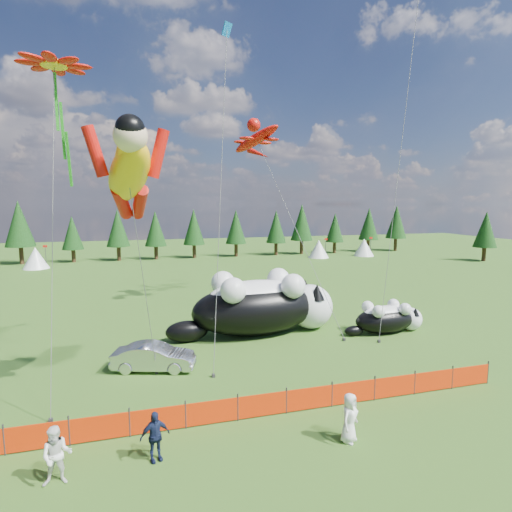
% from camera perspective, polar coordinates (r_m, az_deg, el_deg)
% --- Properties ---
extents(ground, '(160.00, 160.00, 0.00)m').
position_cam_1_polar(ground, '(19.58, -1.70, -17.83)').
color(ground, '#153B0A').
rests_on(ground, ground).
extents(safety_fence, '(22.06, 0.06, 1.10)m').
position_cam_1_polar(safety_fence, '(16.77, 0.93, -20.49)').
color(safety_fence, '#262626').
rests_on(safety_fence, ground).
extents(tree_line, '(90.00, 4.00, 8.00)m').
position_cam_1_polar(tree_line, '(62.49, -11.74, 3.27)').
color(tree_line, black).
rests_on(tree_line, ground).
extents(festival_tents, '(50.00, 3.20, 2.80)m').
position_cam_1_polar(festival_tents, '(59.60, -0.73, 0.72)').
color(festival_tents, white).
rests_on(festival_tents, ground).
extents(cat_large, '(11.18, 4.42, 4.03)m').
position_cam_1_polar(cat_large, '(25.97, 1.01, -6.93)').
color(cat_large, black).
rests_on(cat_large, ground).
extents(cat_small, '(5.64, 2.07, 2.04)m').
position_cam_1_polar(cat_small, '(27.79, 18.38, -8.38)').
color(cat_small, black).
rests_on(cat_small, ground).
extents(car, '(4.35, 2.52, 1.36)m').
position_cam_1_polar(car, '(21.45, -14.39, -13.78)').
color(car, silver).
rests_on(car, ground).
extents(spectator_b, '(0.89, 0.52, 1.82)m').
position_cam_1_polar(spectator_b, '(14.56, -26.59, -24.15)').
color(spectator_b, white).
rests_on(spectator_b, ground).
extents(spectator_c, '(1.09, 0.76, 1.68)m').
position_cam_1_polar(spectator_c, '(14.64, -14.26, -23.69)').
color(spectator_c, '#161E3E').
rests_on(spectator_c, ground).
extents(spectator_e, '(1.02, 0.97, 1.76)m').
position_cam_1_polar(spectator_e, '(15.51, 13.20, -21.57)').
color(spectator_e, white).
rests_on(spectator_e, ground).
extents(superhero_kite, '(5.45, 5.76, 11.91)m').
position_cam_1_polar(superhero_kite, '(17.15, -17.71, 11.18)').
color(superhero_kite, '#FFB80D').
rests_on(superhero_kite, ground).
extents(gecko_kite, '(6.51, 14.39, 17.29)m').
position_cam_1_polar(gecko_kite, '(33.56, 0.02, 16.34)').
color(gecko_kite, red).
rests_on(gecko_kite, ground).
extents(flower_kite, '(3.30, 5.26, 14.55)m').
position_cam_1_polar(flower_kite, '(20.65, -26.87, 22.75)').
color(flower_kite, red).
rests_on(flower_kite, ground).
extents(diamond_kite_a, '(2.01, 3.60, 18.03)m').
position_cam_1_polar(diamond_kite_a, '(23.12, -4.30, 27.09)').
color(diamond_kite_a, blue).
rests_on(diamond_kite_a, ground).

